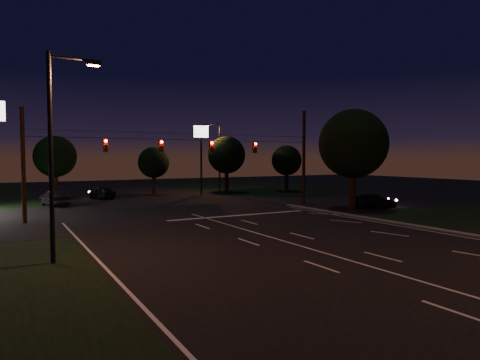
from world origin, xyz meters
TOP-DOWN VIEW (x-y plane):
  - ground at (0.00, 0.00)m, footprint 140.00×140.00m
  - cross_street_right at (20.00, 16.00)m, footprint 20.00×16.00m
  - edge_line_left at (-9.70, -6.00)m, footprint 0.14×40.00m
  - center_line at (0.00, -6.00)m, footprint 0.14×40.00m
  - stop_bar at (3.00, 11.50)m, footprint 12.00×0.50m
  - utility_pole_right at (12.00, 15.00)m, footprint 0.30×0.30m
  - utility_pole_left at (-12.00, 15.00)m, footprint 0.28×0.28m
  - signal_span at (-0.00, 14.96)m, footprint 24.00×0.40m
  - pole_sign_right at (8.00, 30.00)m, footprint 1.80×0.30m
  - street_light_left at (-11.24, 2.00)m, footprint 2.20×0.35m
  - street_light_right_far at (11.24, 32.00)m, footprint 2.20×0.35m
  - tree_right_near at (13.53, 10.17)m, footprint 6.00×6.00m
  - tree_far_b at (-7.98, 34.13)m, footprint 4.60×4.60m
  - tree_far_c at (3.02, 33.10)m, footprint 3.80×3.80m
  - tree_far_d at (12.02, 31.13)m, footprint 4.80×4.80m
  - tree_far_e at (20.02, 29.11)m, footprint 4.00×4.00m
  - car_oncoming_a at (-3.66, 30.65)m, footprint 2.53×4.31m
  - car_oncoming_b at (-9.00, 25.83)m, footprint 2.44×4.47m
  - car_cross at (16.07, 10.00)m, footprint 4.58×2.64m

SIDE VIEW (x-z plane):
  - ground at x=0.00m, z-range 0.00..0.00m
  - cross_street_right at x=20.00m, z-range -0.01..0.01m
  - utility_pole_right at x=12.00m, z-range -4.50..4.50m
  - utility_pole_left at x=-12.00m, z-range -4.00..4.00m
  - edge_line_left at x=-9.70m, z-range 0.00..0.01m
  - center_line at x=0.00m, z-range 0.00..0.01m
  - stop_bar at x=3.00m, z-range 0.00..0.01m
  - car_cross at x=16.07m, z-range 0.00..1.25m
  - car_oncoming_a at x=-3.66m, z-range 0.00..1.38m
  - car_oncoming_b at x=-9.00m, z-range 0.00..1.40m
  - tree_far_c at x=3.02m, z-range 0.97..6.83m
  - tree_far_e at x=20.02m, z-range 1.03..7.20m
  - tree_far_b at x=-7.98m, z-range 1.12..8.10m
  - tree_far_d at x=12.02m, z-range 1.18..8.47m
  - street_light_left at x=-11.24m, z-range 0.74..9.74m
  - street_light_right_far at x=11.24m, z-range 0.74..9.74m
  - signal_span at x=0.00m, z-range 4.72..6.28m
  - tree_right_near at x=13.53m, z-range 1.30..10.06m
  - pole_sign_right at x=8.00m, z-range 2.04..10.44m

